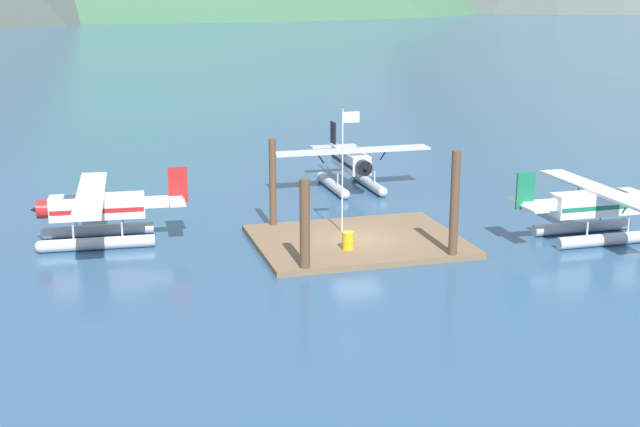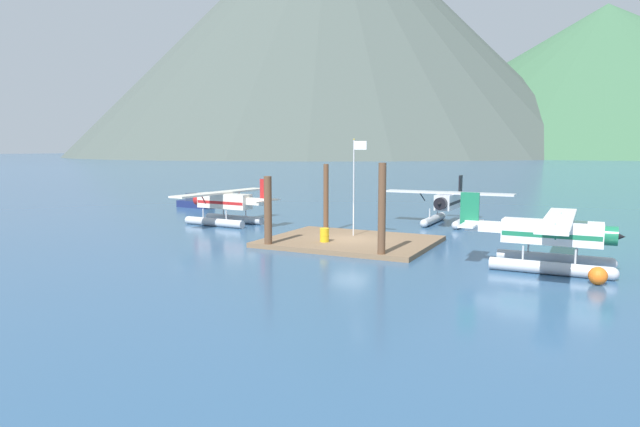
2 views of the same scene
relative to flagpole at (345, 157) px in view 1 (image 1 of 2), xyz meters
The scene contains 10 objects.
ground_plane 4.59m from the flagpole, 79.06° to the right, with size 1200.00×1200.00×0.00m, color #2D5175.
dock_platform 4.45m from the flagpole, 79.06° to the right, with size 10.56×8.43×0.30m, color brown.
piling_near_left 6.78m from the flagpole, 123.65° to the right, with size 0.48×0.48×4.51m, color brown.
piling_near_right 6.80m from the flagpole, 54.20° to the right, with size 0.43×0.43×5.42m, color brown.
piling_far_left 4.47m from the flagpole, 144.67° to the left, with size 0.38×0.38×5.06m, color brown.
flagpole is the anchor object (origin of this frame).
fuel_drum 4.84m from the flagpole, 104.01° to the right, with size 0.62×0.62×0.88m.
seaplane_silver_bow_right 11.73m from the flagpole, 70.46° to the left, with size 10.41×7.98×3.84m.
seaplane_cream_port_fwd 13.16m from the flagpole, 169.10° to the left, with size 7.97×10.47×3.84m.
seaplane_white_stbd_aft 13.48m from the flagpole, 17.52° to the right, with size 7.98×10.40×3.84m.
Camera 1 is at (-13.58, -40.88, 12.91)m, focal length 48.65 mm.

